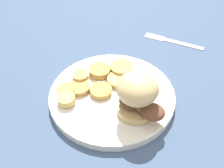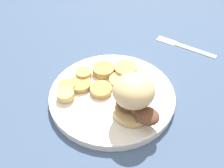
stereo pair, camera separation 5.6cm
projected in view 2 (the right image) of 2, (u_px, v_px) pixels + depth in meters
The scene contains 12 objects.
ground_plane at pixel (112, 98), 0.59m from camera, with size 4.00×4.00×0.00m, color #3D5170.
dinner_plate at pixel (112, 95), 0.58m from camera, with size 0.28×0.28×0.02m.
sandwich at pixel (134, 97), 0.50m from camera, with size 0.11×0.09×0.09m.
potato_round_0 at pixel (121, 80), 0.59m from camera, with size 0.06×0.06×0.01m, color #DBB766.
potato_round_1 at pixel (66, 95), 0.56m from camera, with size 0.04×0.04×0.02m, color #DBB766.
potato_round_2 at pixel (125, 69), 0.62m from camera, with size 0.05×0.05×0.02m, color tan.
potato_round_3 at pixel (84, 74), 0.61m from camera, with size 0.04×0.04×0.02m, color tan.
potato_round_4 at pixel (67, 87), 0.58m from camera, with size 0.04×0.04×0.01m, color tan.
potato_round_5 at pixel (104, 70), 0.62m from camera, with size 0.05×0.05×0.01m, color tan.
potato_round_6 at pixel (81, 84), 0.59m from camera, with size 0.05×0.05×0.01m, color tan.
potato_round_7 at pixel (101, 89), 0.57m from camera, with size 0.05×0.05×0.01m, color tan.
fork at pixel (184, 46), 0.73m from camera, with size 0.17×0.04×0.00m.
Camera 2 is at (0.17, -0.36, 0.43)m, focal length 42.00 mm.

